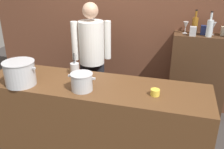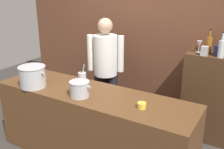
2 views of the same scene
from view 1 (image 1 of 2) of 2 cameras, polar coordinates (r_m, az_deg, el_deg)
name	(u,v)px [view 1 (image 1 of 2)]	position (r m, az deg, el deg)	size (l,w,h in m)	color
brick_back_panel	(124,9)	(3.77, 2.86, 15.03)	(4.40, 0.10, 3.00)	brown
prep_counter	(94,120)	(2.87, -4.16, -10.46)	(2.48, 0.70, 0.90)	brown
bar_cabinet	(197,77)	(3.71, 19.19, -0.58)	(0.76, 0.32, 1.24)	#472D1C
chef	(92,54)	(3.39, -4.73, 4.74)	(0.50, 0.40, 1.66)	black
stockpot_large	(20,73)	(2.76, -20.65, 0.30)	(0.39, 0.33, 0.26)	#B7BABF
stockpot_small	(82,82)	(2.50, -7.04, -1.69)	(0.29, 0.23, 0.18)	#B7BABF
utensil_crock	(75,68)	(2.91, -8.66, 1.44)	(0.10, 0.10, 0.25)	#B7BABF
butter_jar	(155,92)	(2.44, 10.00, -4.11)	(0.09, 0.09, 0.06)	yellow
wine_bottle_clear	(210,28)	(3.41, 21.77, 10.09)	(0.08, 0.08, 0.32)	silver
wine_bottle_amber	(195,25)	(3.53, 18.71, 10.87)	(0.08, 0.08, 0.32)	#8C5919
wine_glass_short	(213,26)	(3.54, 22.52, 10.38)	(0.07, 0.07, 0.17)	silver
wine_glass_wide	(186,25)	(3.50, 16.77, 10.89)	(0.07, 0.07, 0.16)	silver
spice_tin_navy	(203,30)	(3.52, 20.51, 9.67)	(0.07, 0.07, 0.12)	navy
spice_tin_cream	(224,31)	(3.59, 24.65, 9.19)	(0.08, 0.08, 0.11)	beige
spice_tin_silver	(193,31)	(3.40, 18.31, 9.54)	(0.08, 0.08, 0.12)	#B2B2B7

